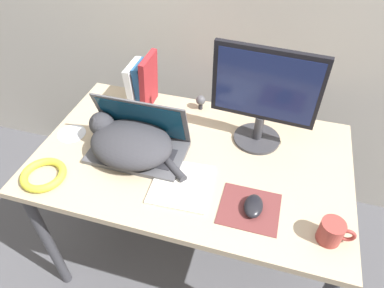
{
  "coord_description": "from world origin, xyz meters",
  "views": [
    {
      "loc": [
        0.27,
        -0.56,
        1.69
      ],
      "look_at": [
        0.01,
        0.34,
        0.83
      ],
      "focal_mm": 32.0,
      "sensor_mm": 36.0,
      "label": 1
    }
  ],
  "objects_px": {
    "notepad": "(182,184)",
    "webcam": "(201,101)",
    "external_monitor": "(264,95)",
    "cable_coil": "(43,175)",
    "cd_disc": "(72,134)",
    "computer_mouse": "(253,206)",
    "laptop": "(139,142)",
    "cat": "(129,142)",
    "mug": "(332,232)",
    "book_row": "(142,84)"
  },
  "relations": [
    {
      "from": "notepad",
      "to": "webcam",
      "type": "relative_size",
      "value": 3.39
    },
    {
      "from": "external_monitor",
      "to": "webcam",
      "type": "xyz_separation_m",
      "value": [
        -0.28,
        0.14,
        -0.18
      ]
    },
    {
      "from": "cable_coil",
      "to": "cd_disc",
      "type": "bearing_deg",
      "value": 97.73
    },
    {
      "from": "computer_mouse",
      "to": "notepad",
      "type": "distance_m",
      "value": 0.27
    },
    {
      "from": "laptop",
      "to": "webcam",
      "type": "xyz_separation_m",
      "value": [
        0.16,
        0.34,
        -0.0
      ]
    },
    {
      "from": "cable_coil",
      "to": "webcam",
      "type": "bearing_deg",
      "value": 52.11
    },
    {
      "from": "laptop",
      "to": "notepad",
      "type": "bearing_deg",
      "value": -30.66
    },
    {
      "from": "cat",
      "to": "cable_coil",
      "type": "bearing_deg",
      "value": -141.49
    },
    {
      "from": "laptop",
      "to": "mug",
      "type": "xyz_separation_m",
      "value": [
        0.73,
        -0.21,
        -0.0
      ]
    },
    {
      "from": "cat",
      "to": "webcam",
      "type": "relative_size",
      "value": 6.39
    },
    {
      "from": "cable_coil",
      "to": "laptop",
      "type": "bearing_deg",
      "value": 39.54
    },
    {
      "from": "cat",
      "to": "computer_mouse",
      "type": "distance_m",
      "value": 0.53
    },
    {
      "from": "cat",
      "to": "external_monitor",
      "type": "bearing_deg",
      "value": 25.7
    },
    {
      "from": "laptop",
      "to": "cd_disc",
      "type": "relative_size",
      "value": 3.15
    },
    {
      "from": "notepad",
      "to": "book_row",
      "type": "bearing_deg",
      "value": 126.58
    },
    {
      "from": "external_monitor",
      "to": "book_row",
      "type": "distance_m",
      "value": 0.57
    },
    {
      "from": "laptop",
      "to": "computer_mouse",
      "type": "xyz_separation_m",
      "value": [
        0.48,
        -0.17,
        -0.02
      ]
    },
    {
      "from": "computer_mouse",
      "to": "cable_coil",
      "type": "height_order",
      "value": "computer_mouse"
    },
    {
      "from": "laptop",
      "to": "notepad",
      "type": "xyz_separation_m",
      "value": [
        0.22,
        -0.13,
        -0.04
      ]
    },
    {
      "from": "laptop",
      "to": "webcam",
      "type": "distance_m",
      "value": 0.38
    },
    {
      "from": "laptop",
      "to": "notepad",
      "type": "relative_size",
      "value": 1.61
    },
    {
      "from": "cat",
      "to": "webcam",
      "type": "bearing_deg",
      "value": 62.94
    },
    {
      "from": "cable_coil",
      "to": "cat",
      "type": "bearing_deg",
      "value": 38.51
    },
    {
      "from": "book_row",
      "to": "webcam",
      "type": "distance_m",
      "value": 0.27
    },
    {
      "from": "cat",
      "to": "cd_disc",
      "type": "relative_size",
      "value": 3.7
    },
    {
      "from": "cable_coil",
      "to": "book_row",
      "type": "bearing_deg",
      "value": 70.93
    },
    {
      "from": "computer_mouse",
      "to": "cat",
      "type": "bearing_deg",
      "value": 165.14
    },
    {
      "from": "cd_disc",
      "to": "notepad",
      "type": "bearing_deg",
      "value": -14.73
    },
    {
      "from": "computer_mouse",
      "to": "notepad",
      "type": "relative_size",
      "value": 0.42
    },
    {
      "from": "external_monitor",
      "to": "computer_mouse",
      "type": "bearing_deg",
      "value": -83.71
    },
    {
      "from": "mug",
      "to": "cd_disc",
      "type": "xyz_separation_m",
      "value": [
        -1.05,
        0.23,
        -0.04
      ]
    },
    {
      "from": "external_monitor",
      "to": "notepad",
      "type": "relative_size",
      "value": 1.76
    },
    {
      "from": "computer_mouse",
      "to": "book_row",
      "type": "distance_m",
      "value": 0.75
    },
    {
      "from": "laptop",
      "to": "cable_coil",
      "type": "height_order",
      "value": "laptop"
    },
    {
      "from": "cat",
      "to": "mug",
      "type": "xyz_separation_m",
      "value": [
        0.76,
        -0.18,
        -0.02
      ]
    },
    {
      "from": "cable_coil",
      "to": "notepad",
      "type": "height_order",
      "value": "cable_coil"
    },
    {
      "from": "external_monitor",
      "to": "computer_mouse",
      "type": "height_order",
      "value": "external_monitor"
    },
    {
      "from": "laptop",
      "to": "mug",
      "type": "bearing_deg",
      "value": -16.16
    },
    {
      "from": "external_monitor",
      "to": "mug",
      "type": "relative_size",
      "value": 3.67
    },
    {
      "from": "external_monitor",
      "to": "cable_coil",
      "type": "distance_m",
      "value": 0.88
    },
    {
      "from": "laptop",
      "to": "external_monitor",
      "type": "xyz_separation_m",
      "value": [
        0.44,
        0.2,
        0.18
      ]
    },
    {
      "from": "laptop",
      "to": "webcam",
      "type": "height_order",
      "value": "laptop"
    },
    {
      "from": "external_monitor",
      "to": "mug",
      "type": "distance_m",
      "value": 0.53
    },
    {
      "from": "mug",
      "to": "notepad",
      "type": "bearing_deg",
      "value": 170.78
    },
    {
      "from": "computer_mouse",
      "to": "cd_disc",
      "type": "xyz_separation_m",
      "value": [
        -0.81,
        0.18,
        -0.02
      ]
    },
    {
      "from": "cable_coil",
      "to": "notepad",
      "type": "bearing_deg",
      "value": 12.13
    },
    {
      "from": "computer_mouse",
      "to": "notepad",
      "type": "height_order",
      "value": "computer_mouse"
    },
    {
      "from": "computer_mouse",
      "to": "cd_disc",
      "type": "height_order",
      "value": "computer_mouse"
    },
    {
      "from": "webcam",
      "to": "cd_disc",
      "type": "distance_m",
      "value": 0.58
    },
    {
      "from": "book_row",
      "to": "cable_coil",
      "type": "distance_m",
      "value": 0.58
    }
  ]
}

